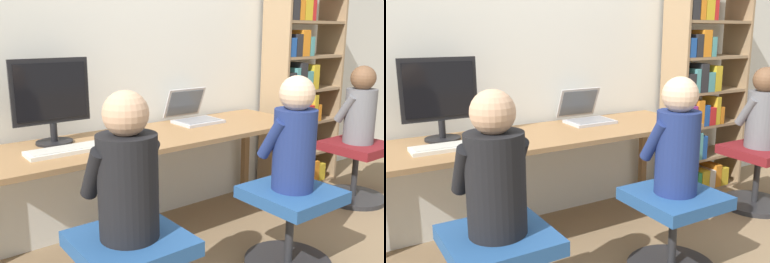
# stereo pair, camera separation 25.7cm
# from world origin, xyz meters

# --- Properties ---
(ground_plane) EXTENTS (14.00, 14.00, 0.00)m
(ground_plane) POSITION_xyz_m (0.00, 0.00, 0.00)
(ground_plane) COLOR #846B4C
(wall_back) EXTENTS (10.00, 0.05, 2.60)m
(wall_back) POSITION_xyz_m (0.00, 0.70, 1.30)
(wall_back) COLOR silver
(wall_back) RESTS_ON ground_plane
(desk) EXTENTS (2.20, 0.64, 0.73)m
(desk) POSITION_xyz_m (0.00, 0.32, 0.66)
(desk) COLOR olive
(desk) RESTS_ON ground_plane
(desktop_monitor) EXTENTS (0.44, 0.21, 0.49)m
(desktop_monitor) POSITION_xyz_m (-0.59, 0.48, 0.99)
(desktop_monitor) COLOR black
(desktop_monitor) RESTS_ON desk
(laptop) EXTENTS (0.32, 0.33, 0.23)m
(laptop) POSITION_xyz_m (0.43, 0.49, 0.78)
(laptop) COLOR #B7B7BC
(laptop) RESTS_ON desk
(keyboard) EXTENTS (0.42, 0.16, 0.03)m
(keyboard) POSITION_xyz_m (-0.61, 0.25, 0.74)
(keyboard) COLOR silver
(keyboard) RESTS_ON desk
(computer_mouse_by_keyboard) EXTENTS (0.06, 0.09, 0.03)m
(computer_mouse_by_keyboard) POSITION_xyz_m (-0.34, 0.23, 0.75)
(computer_mouse_by_keyboard) COLOR black
(computer_mouse_by_keyboard) RESTS_ON desk
(office_chair_right) EXTENTS (0.51, 0.51, 0.49)m
(office_chair_right) POSITION_xyz_m (0.44, -0.42, 0.29)
(office_chair_right) COLOR #262628
(office_chair_right) RESTS_ON ground_plane
(person_at_monitor) EXTENTS (0.32, 0.29, 0.64)m
(person_at_monitor) POSITION_xyz_m (-0.58, -0.38, 0.78)
(person_at_monitor) COLOR black
(person_at_monitor) RESTS_ON office_chair_left
(person_at_laptop) EXTENTS (0.29, 0.28, 0.65)m
(person_at_laptop) POSITION_xyz_m (0.44, -0.42, 0.79)
(person_at_laptop) COLOR navy
(person_at_laptop) RESTS_ON office_chair_right
(bookshelf) EXTENTS (0.75, 0.29, 1.74)m
(bookshelf) POSITION_xyz_m (1.56, 0.48, 0.79)
(bookshelf) COLOR #997A56
(bookshelf) RESTS_ON ground_plane
(office_chair_side) EXTENTS (0.51, 0.51, 0.49)m
(office_chair_side) POSITION_xyz_m (1.69, -0.04, 0.29)
(office_chair_side) COLOR #262628
(office_chair_side) RESTS_ON ground_plane
(person_near_shelf) EXTENTS (0.29, 0.27, 0.62)m
(person_near_shelf) POSITION_xyz_m (1.69, -0.04, 0.78)
(person_near_shelf) COLOR slate
(person_near_shelf) RESTS_ON office_chair_side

